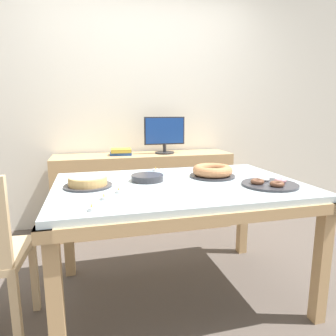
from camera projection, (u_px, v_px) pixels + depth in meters
ground_plane at (178, 294)px, 2.04m from camera, size 12.00×12.00×0.00m
wall_back at (138, 104)px, 3.27m from camera, size 8.00×0.10×2.60m
dining_table at (179, 197)px, 1.91m from camera, size 1.57×1.04×0.78m
sideboard at (144, 191)px, 3.15m from camera, size 1.81×0.44×0.79m
computer_monitor at (165, 135)px, 3.09m from camera, size 0.42×0.20×0.38m
book_stack at (121, 152)px, 3.01m from camera, size 0.23×0.19×0.06m
cake_chocolate_round at (88, 182)px, 1.79m from camera, size 0.29×0.29×0.06m
cake_golden_bundt at (212, 171)px, 2.07m from camera, size 0.31×0.31×0.08m
pastry_platter at (270, 184)px, 1.82m from camera, size 0.34×0.34×0.04m
plate_stack at (147, 178)px, 1.95m from camera, size 0.21×0.21×0.04m
tealight_near_front at (119, 191)px, 1.66m from camera, size 0.04×0.04×0.04m
tealight_near_cakes at (155, 170)px, 2.28m from camera, size 0.04×0.04×0.04m
tealight_centre at (92, 208)px, 1.36m from camera, size 0.04×0.04×0.04m
tealight_left_edge at (104, 198)px, 1.54m from camera, size 0.04×0.04×0.04m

